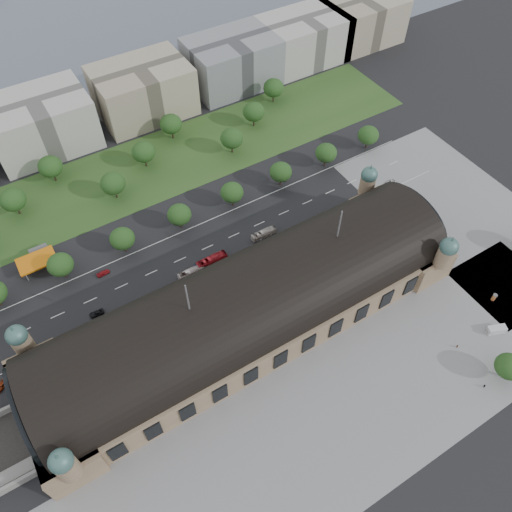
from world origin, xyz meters
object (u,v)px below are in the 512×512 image
petrol_station (39,256)px  bus_east (264,234)px  parked_car_2 (120,328)px  parked_car_5 (93,341)px  traffic_car_4 (199,265)px  parked_car_0 (36,369)px  parked_car_1 (1,386)px  parked_car_3 (97,339)px  parked_car_4 (137,320)px  bus_west (212,260)px  bus_mid (191,272)px  parked_car_6 (149,311)px  pedestrian_1 (457,346)px  traffic_car_3 (103,273)px  traffic_car_2 (97,313)px  van_south (495,330)px  advertising_column (494,297)px  traffic_car_6 (391,182)px  pedestrian_4 (484,386)px

petrol_station → bus_east: 86.85m
parked_car_2 → parked_car_5: bearing=-117.3°
traffic_car_4 → bus_east: bearing=95.8°
parked_car_0 → parked_car_1: bearing=-111.3°
parked_car_3 → parked_car_4: size_ratio=0.91×
bus_west → bus_mid: 9.31m
parked_car_1 → bus_mid: 72.73m
parked_car_3 → parked_car_6: (19.78, 1.24, -0.11)m
parked_car_2 → pedestrian_1: pedestrian_1 is taller
parked_car_1 → bus_mid: bearing=63.9°
traffic_car_3 → traffic_car_4: bearing=-120.8°
traffic_car_2 → parked_car_5: parked_car_5 is taller
traffic_car_4 → van_south: van_south is taller
parked_car_0 → traffic_car_3: bearing=107.0°
parked_car_2 → advertising_column: advertising_column is taller
traffic_car_4 → advertising_column: advertising_column is taller
parked_car_5 → pedestrian_1: bearing=18.2°
parked_car_1 → advertising_column: (160.32, -58.79, 0.83)m
van_south → traffic_car_6: bearing=97.5°
parked_car_0 → parked_car_2: 29.06m
bus_west → pedestrian_1: bus_west is taller
parked_car_2 → van_south: (110.02, -68.36, 0.51)m
parked_car_6 → parked_car_5: bearing=-122.2°
bus_west → bus_mid: (-9.28, -0.74, -0.28)m
traffic_car_6 → parked_car_4: size_ratio=0.96×
parked_car_1 → traffic_car_3: bearing=87.7°
traffic_car_2 → parked_car_2: 11.16m
pedestrian_4 → petrol_station: bearing=-101.0°
petrol_station → pedestrian_4: size_ratio=8.89×
traffic_car_2 → parked_car_6: (16.26, -8.86, -0.04)m
parked_car_3 → pedestrian_4: 128.19m
parked_car_1 → parked_car_3: 32.14m
traffic_car_4 → parked_car_6: traffic_car_4 is taller
parked_car_5 → advertising_column: 142.19m
traffic_car_6 → parked_car_1: 169.82m
bus_east → petrol_station: bearing=67.5°
bus_west → bus_east: (24.17, 1.39, -0.23)m
traffic_car_3 → advertising_column: bearing=-131.6°
parked_car_4 → parked_car_6: (5.21, 1.24, -0.15)m
van_south → parked_car_6: bearing=166.5°
parked_car_1 → parked_car_6: (51.92, 1.24, -0.07)m
petrol_station → parked_car_5: 44.64m
traffic_car_4 → bus_mid: 4.85m
parked_car_0 → traffic_car_6: bearing=71.4°
traffic_car_2 → traffic_car_6: 134.03m
parked_car_1 → bus_mid: (72.25, 8.34, 0.72)m
traffic_car_6 → parked_car_6: 117.90m
parked_car_1 → parked_car_2: parked_car_2 is taller
petrol_station → bus_west: (55.82, -35.20, -1.21)m
parked_car_3 → advertising_column: (128.18, -58.79, 0.79)m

